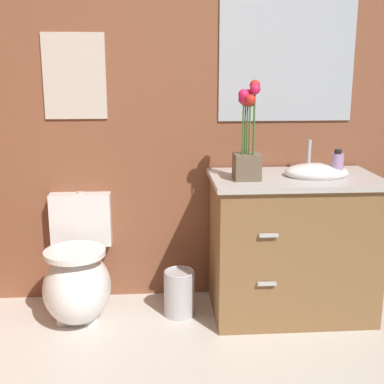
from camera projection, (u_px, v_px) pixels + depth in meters
The scene contains 8 objects.
wall_back at pixel (243, 95), 3.08m from camera, with size 4.28×0.05×2.50m, color brown.
toilet at pixel (78, 277), 2.96m from camera, with size 0.38×0.59×0.69m.
vanity_cabinet at pixel (292, 244), 2.98m from camera, with size 0.94×0.56×1.00m.
flower_vase at pixel (248, 142), 2.76m from camera, with size 0.14×0.14×0.53m.
soap_bottle at pixel (337, 165), 2.84m from camera, with size 0.07×0.07×0.16m.
trash_bin at pixel (179, 293), 3.01m from camera, with size 0.18×0.18×0.27m.
wall_poster at pixel (74, 76), 2.96m from camera, with size 0.36×0.01×0.49m, color beige.
wall_mirror at pixel (287, 61), 3.02m from camera, with size 0.80×0.01×0.70m, color #B2BCC6.
Camera 1 is at (-0.32, -1.35, 1.42)m, focal length 48.42 mm.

